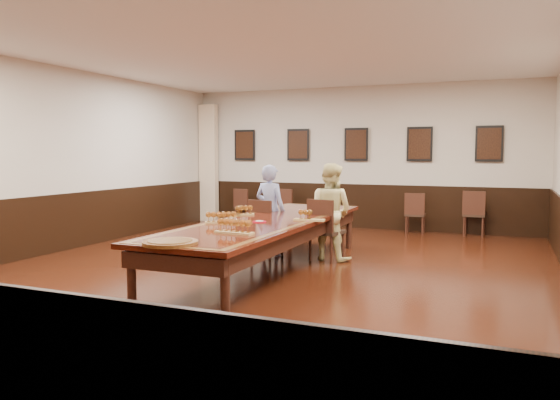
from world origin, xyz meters
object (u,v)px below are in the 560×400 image
at_px(spare_chair_b, 289,208).
at_px(spare_chair_d, 474,213).
at_px(carved_platter, 170,242).
at_px(spare_chair_c, 415,213).
at_px(person_woman, 330,212).
at_px(chair_woman, 327,230).
at_px(person_man, 270,210).
at_px(chair_man, 267,228).
at_px(spare_chair_a, 245,207).
at_px(conference_table, 267,230).

height_order(spare_chair_b, spare_chair_d, spare_chair_d).
xyz_separation_m(spare_chair_d, carved_platter, (-2.65, -7.05, 0.30)).
bearing_deg(spare_chair_d, carved_platter, 71.15).
relative_size(spare_chair_b, carved_platter, 1.22).
distance_m(spare_chair_c, person_woman, 3.50).
xyz_separation_m(chair_woman, spare_chair_c, (0.84, 3.49, -0.06)).
xyz_separation_m(person_man, carved_platter, (0.37, -3.45, 0.01)).
height_order(chair_man, spare_chair_a, chair_man).
bearing_deg(chair_man, spare_chair_b, -63.85).
xyz_separation_m(spare_chair_a, spare_chair_d, (5.17, 0.20, 0.04)).
xyz_separation_m(spare_chair_a, spare_chair_c, (4.00, 0.05, 0.01)).
xyz_separation_m(chair_woman, spare_chair_d, (2.01, 3.65, -0.03)).
distance_m(chair_woman, spare_chair_c, 3.59).
xyz_separation_m(spare_chair_b, carved_platter, (1.41, -6.91, 0.33)).
height_order(spare_chair_b, spare_chair_c, spare_chair_b).
bearing_deg(spare_chair_b, chair_woman, 132.59).
relative_size(chair_man, carved_platter, 1.32).
distance_m(spare_chair_a, spare_chair_b, 1.11).
height_order(spare_chair_b, carved_platter, spare_chair_b).
bearing_deg(chair_man, carved_platter, 106.65).
distance_m(chair_man, spare_chair_d, 4.78).
distance_m(chair_woman, person_man, 1.04).
distance_m(chair_woman, spare_chair_d, 4.17).
distance_m(chair_man, carved_platter, 3.39).
bearing_deg(chair_woman, carved_platter, 91.28).
bearing_deg(carved_platter, person_man, 96.05).
bearing_deg(spare_chair_c, chair_man, 59.89).
bearing_deg(chair_man, chair_woman, -167.33).
bearing_deg(spare_chair_b, chair_man, 118.44).
xyz_separation_m(person_man, person_woman, (1.03, 0.05, 0.02)).
height_order(person_man, conference_table, person_man).
relative_size(spare_chair_c, spare_chair_d, 0.93).
xyz_separation_m(spare_chair_a, spare_chair_b, (1.11, 0.07, 0.01)).
height_order(spare_chair_d, carved_platter, spare_chair_d).
bearing_deg(spare_chair_d, person_man, 51.76).
distance_m(spare_chair_d, carved_platter, 7.54).
height_order(chair_man, person_man, person_man).
xyz_separation_m(spare_chair_d, person_woman, (-1.99, -3.55, 0.31)).
bearing_deg(carved_platter, spare_chair_c, 77.86).
bearing_deg(chair_man, spare_chair_c, -107.70).
height_order(chair_woman, spare_chair_a, chair_woman).
bearing_deg(person_man, chair_man, 90.00).
height_order(chair_man, spare_chair_c, chair_man).
bearing_deg(conference_table, chair_woman, 63.38).
bearing_deg(spare_chair_b, person_man, 119.15).
relative_size(chair_woman, carved_platter, 1.37).
xyz_separation_m(chair_man, person_woman, (1.04, 0.15, 0.30)).
distance_m(chair_man, spare_chair_a, 4.09).
xyz_separation_m(chair_man, spare_chair_d, (3.04, 3.69, -0.01)).
xyz_separation_m(spare_chair_d, person_man, (-3.02, -3.59, 0.29)).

